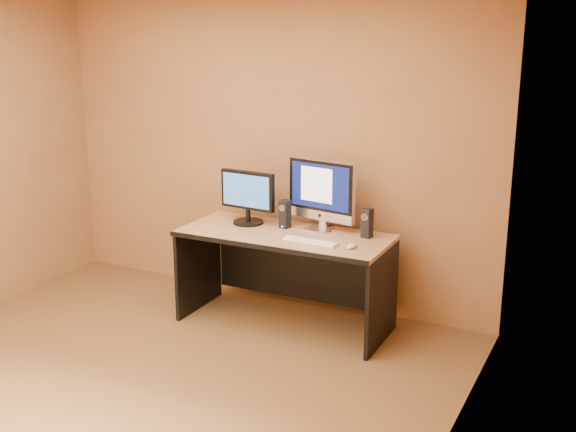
% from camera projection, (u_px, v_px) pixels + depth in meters
% --- Properties ---
extents(floor, '(4.00, 4.00, 0.00)m').
position_uv_depth(floor, '(127.00, 394.00, 4.71)').
color(floor, brown).
rests_on(floor, ground).
extents(walls, '(4.00, 4.00, 2.60)m').
position_uv_depth(walls, '(115.00, 201.00, 4.36)').
color(walls, olive).
rests_on(walls, ground).
extents(desk, '(1.65, 0.73, 0.76)m').
position_uv_depth(desk, '(285.00, 279.00, 5.69)').
color(desk, '#A67753').
rests_on(desk, ground).
extents(imac, '(0.61, 0.31, 0.57)m').
position_uv_depth(imac, '(319.00, 195.00, 5.61)').
color(imac, silver).
rests_on(imac, desk).
extents(second_monitor, '(0.51, 0.28, 0.43)m').
position_uv_depth(second_monitor, '(248.00, 198.00, 5.80)').
color(second_monitor, black).
rests_on(second_monitor, desk).
extents(speaker_left, '(0.08, 0.09, 0.23)m').
position_uv_depth(speaker_left, '(285.00, 214.00, 5.71)').
color(speaker_left, black).
rests_on(speaker_left, desk).
extents(speaker_right, '(0.08, 0.08, 0.23)m').
position_uv_depth(speaker_right, '(367.00, 223.00, 5.45)').
color(speaker_right, black).
rests_on(speaker_right, desk).
extents(keyboard, '(0.45, 0.13, 0.02)m').
position_uv_depth(keyboard, '(309.00, 242.00, 5.35)').
color(keyboard, silver).
rests_on(keyboard, desk).
extents(mouse, '(0.06, 0.11, 0.04)m').
position_uv_depth(mouse, '(352.00, 246.00, 5.22)').
color(mouse, silver).
rests_on(mouse, desk).
extents(cable_a, '(0.11, 0.21, 0.01)m').
position_uv_depth(cable_a, '(330.00, 228.00, 5.71)').
color(cable_a, black).
rests_on(cable_a, desk).
extents(cable_b, '(0.08, 0.17, 0.01)m').
position_uv_depth(cable_b, '(325.00, 227.00, 5.75)').
color(cable_b, black).
rests_on(cable_b, desk).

